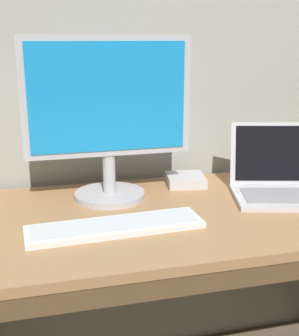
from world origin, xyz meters
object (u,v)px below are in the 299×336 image
at_px(external_monitor, 108,117).
at_px(external_drive_box, 186,180).
at_px(wired_keyboard, 115,226).
at_px(laptop_silver, 285,183).

xyz_separation_m(external_monitor, external_drive_box, (0.28, 0.08, -0.25)).
distance_m(wired_keyboard, external_drive_box, 0.45).
bearing_deg(laptop_silver, wired_keyboard, -167.25).
xyz_separation_m(laptop_silver, external_drive_box, (-0.28, 0.19, -0.03)).
bearing_deg(external_drive_box, laptop_silver, -34.72).
xyz_separation_m(laptop_silver, wired_keyboard, (-0.59, -0.13, -0.03)).
bearing_deg(wired_keyboard, laptop_silver, 12.75).
bearing_deg(external_monitor, external_drive_box, 15.54).
distance_m(laptop_silver, external_drive_box, 0.34).
xyz_separation_m(external_monitor, wired_keyboard, (-0.03, -0.25, -0.26)).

